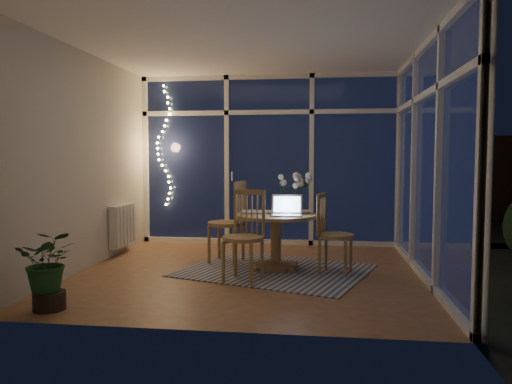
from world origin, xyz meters
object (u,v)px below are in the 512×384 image
(chair_front, at_px, (243,236))
(potted_plant, at_px, (48,267))
(flower_vase, at_px, (294,204))
(chair_right, at_px, (336,234))
(chair_left, at_px, (226,221))
(laptop, at_px, (286,205))
(dining_table, at_px, (276,242))

(chair_front, xyz_separation_m, potted_plant, (-1.54, -1.20, -0.12))
(potted_plant, bearing_deg, flower_vase, 45.80)
(chair_right, xyz_separation_m, potted_plant, (-2.54, -1.69, -0.09))
(chair_front, bearing_deg, chair_left, 125.14)
(flower_vase, bearing_deg, laptop, -99.40)
(chair_left, relative_size, chair_right, 1.12)
(dining_table, relative_size, chair_right, 1.04)
(chair_left, relative_size, laptop, 2.96)
(dining_table, bearing_deg, chair_right, -13.30)
(chair_front, distance_m, potted_plant, 1.96)
(dining_table, height_order, chair_right, chair_right)
(dining_table, relative_size, potted_plant, 1.29)
(chair_front, bearing_deg, dining_table, 79.96)
(chair_left, bearing_deg, potted_plant, -18.31)
(chair_left, bearing_deg, laptop, 70.80)
(chair_right, bearing_deg, chair_front, 131.07)
(chair_left, height_order, potted_plant, chair_left)
(chair_right, relative_size, flower_vase, 4.48)
(laptop, relative_size, potted_plant, 0.47)
(laptop, bearing_deg, dining_table, 128.55)
(chair_left, distance_m, potted_plant, 2.45)
(laptop, bearing_deg, chair_front, -132.66)
(laptop, xyz_separation_m, potted_plant, (-1.97, -1.69, -0.42))
(dining_table, relative_size, flower_vase, 4.65)
(chair_right, bearing_deg, dining_table, 91.47)
(chair_right, xyz_separation_m, laptop, (-0.56, 0.00, 0.33))
(laptop, height_order, flower_vase, laptop)
(dining_table, xyz_separation_m, flower_vase, (0.21, 0.24, 0.44))
(chair_left, relative_size, chair_front, 1.06)
(laptop, distance_m, potted_plant, 2.63)
(chair_left, bearing_deg, chair_front, 31.49)
(dining_table, distance_m, chair_front, 0.74)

